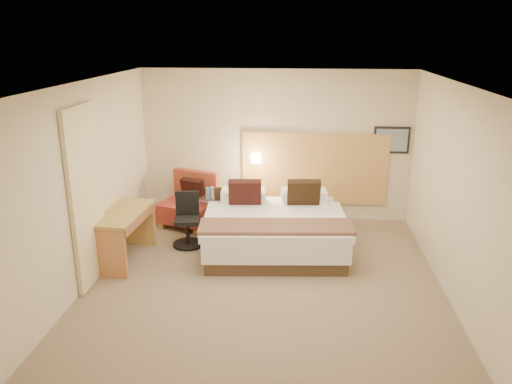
# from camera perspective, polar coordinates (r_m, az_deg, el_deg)

# --- Properties ---
(floor) EXTENTS (4.80, 5.00, 0.02)m
(floor) POSITION_cam_1_polar(r_m,az_deg,el_deg) (7.09, 1.05, -9.98)
(floor) COLOR #7F6D55
(floor) RESTS_ON ground
(ceiling) EXTENTS (4.80, 5.00, 0.02)m
(ceiling) POSITION_cam_1_polar(r_m,az_deg,el_deg) (6.30, 1.20, 12.47)
(ceiling) COLOR silver
(ceiling) RESTS_ON floor
(wall_back) EXTENTS (4.80, 0.02, 2.70)m
(wall_back) POSITION_cam_1_polar(r_m,az_deg,el_deg) (8.99, 2.29, 5.31)
(wall_back) COLOR beige
(wall_back) RESTS_ON floor
(wall_front) EXTENTS (4.80, 0.02, 2.70)m
(wall_front) POSITION_cam_1_polar(r_m,az_deg,el_deg) (4.25, -1.38, -9.49)
(wall_front) COLOR beige
(wall_front) RESTS_ON floor
(wall_left) EXTENTS (0.02, 5.00, 2.70)m
(wall_left) POSITION_cam_1_polar(r_m,az_deg,el_deg) (7.15, -18.53, 1.07)
(wall_left) COLOR beige
(wall_left) RESTS_ON floor
(wall_right) EXTENTS (0.02, 5.00, 2.70)m
(wall_right) POSITION_cam_1_polar(r_m,az_deg,el_deg) (6.84, 21.69, -0.01)
(wall_right) COLOR beige
(wall_right) RESTS_ON floor
(headboard_panel) EXTENTS (2.60, 0.04, 1.30)m
(headboard_panel) POSITION_cam_1_polar(r_m,az_deg,el_deg) (9.04, 6.69, 2.66)
(headboard_panel) COLOR tan
(headboard_panel) RESTS_ON wall_back
(art_frame) EXTENTS (0.62, 0.03, 0.47)m
(art_frame) POSITION_cam_1_polar(r_m,az_deg,el_deg) (9.06, 15.23, 5.76)
(art_frame) COLOR black
(art_frame) RESTS_ON wall_back
(art_canvas) EXTENTS (0.54, 0.01, 0.39)m
(art_canvas) POSITION_cam_1_polar(r_m,az_deg,el_deg) (9.04, 15.25, 5.73)
(art_canvas) COLOR gray
(art_canvas) RESTS_ON wall_back
(lamp_arm) EXTENTS (0.02, 0.12, 0.02)m
(lamp_arm) POSITION_cam_1_polar(r_m,az_deg,el_deg) (8.97, 0.01, 3.99)
(lamp_arm) COLOR white
(lamp_arm) RESTS_ON wall_back
(lamp_shade) EXTENTS (0.15, 0.15, 0.15)m
(lamp_shade) POSITION_cam_1_polar(r_m,az_deg,el_deg) (8.92, -0.03, 3.89)
(lamp_shade) COLOR #F3E2BE
(lamp_shade) RESTS_ON wall_back
(curtain) EXTENTS (0.06, 0.90, 2.42)m
(curtain) POSITION_cam_1_polar(r_m,az_deg,el_deg) (6.95, -18.85, -0.56)
(curtain) COLOR beige
(curtain) RESTS_ON wall_left
(bottle_a) EXTENTS (0.07, 0.07, 0.20)m
(bottle_a) POSITION_cam_1_polar(r_m,az_deg,el_deg) (8.60, -5.55, -0.13)
(bottle_a) COLOR #81A4C8
(bottle_a) RESTS_ON side_table
(bottle_b) EXTENTS (0.07, 0.07, 0.20)m
(bottle_b) POSITION_cam_1_polar(r_m,az_deg,el_deg) (8.63, -5.08, -0.05)
(bottle_b) COLOR #9BC8F0
(bottle_b) RESTS_ON side_table
(menu_folder) EXTENTS (0.14, 0.08, 0.22)m
(menu_folder) POSITION_cam_1_polar(r_m,az_deg,el_deg) (8.53, -4.31, -0.18)
(menu_folder) COLOR #382417
(menu_folder) RESTS_ON side_table
(bed) EXTENTS (2.32, 2.28, 1.06)m
(bed) POSITION_cam_1_polar(r_m,az_deg,el_deg) (7.95, 2.12, -4.00)
(bed) COLOR #473423
(bed) RESTS_ON floor
(lounge_chair) EXTENTS (1.08, 1.01, 0.93)m
(lounge_chair) POSITION_cam_1_polar(r_m,az_deg,el_deg) (8.96, -7.56, -1.41)
(lounge_chair) COLOR tan
(lounge_chair) RESTS_ON floor
(side_table) EXTENTS (0.60, 0.60, 0.56)m
(side_table) POSITION_cam_1_polar(r_m,az_deg,el_deg) (8.69, -4.87, -2.34)
(side_table) COLOR silver
(side_table) RESTS_ON floor
(desk) EXTENTS (0.64, 1.28, 0.78)m
(desk) POSITION_cam_1_polar(r_m,az_deg,el_deg) (7.64, -14.71, -3.34)
(desk) COLOR #A68941
(desk) RESTS_ON floor
(desk_chair) EXTENTS (0.56, 0.56, 0.86)m
(desk_chair) POSITION_cam_1_polar(r_m,az_deg,el_deg) (8.10, -7.82, -3.66)
(desk_chair) COLOR black
(desk_chair) RESTS_ON floor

